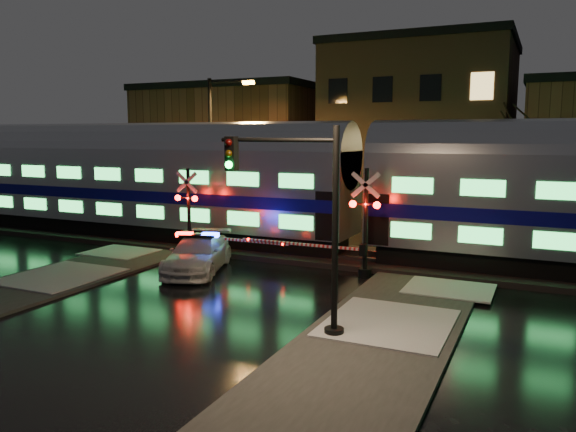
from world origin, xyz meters
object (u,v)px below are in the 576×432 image
at_px(police_car, 198,254).
at_px(traffic_light, 304,226).
at_px(crossing_signal_left, 195,222).
at_px(crossing_signal_right, 356,232).
at_px(streetlight, 215,144).

height_order(police_car, traffic_light, traffic_light).
bearing_deg(crossing_signal_left, police_car, -53.15).
bearing_deg(police_car, traffic_light, -54.10).
relative_size(crossing_signal_right, crossing_signal_left, 1.05).
xyz_separation_m(crossing_signal_right, traffic_light, (0.70, -6.85, 1.31)).
xyz_separation_m(police_car, traffic_light, (6.82, -4.90, 2.35)).
bearing_deg(traffic_light, streetlight, 124.74).
distance_m(crossing_signal_left, traffic_light, 10.83).
bearing_deg(traffic_light, crossing_signal_right, 90.61).
distance_m(crossing_signal_right, traffic_light, 7.01).
distance_m(crossing_signal_right, crossing_signal_left, 7.58).
relative_size(crossing_signal_right, traffic_light, 1.04).
relative_size(police_car, traffic_light, 0.93).
bearing_deg(traffic_light, crossing_signal_left, 135.19).
xyz_separation_m(police_car, crossing_signal_right, (6.12, 1.95, 1.05)).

